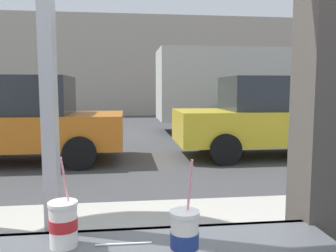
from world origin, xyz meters
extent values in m
plane|color=#424244|center=(0.00, 8.00, 0.00)|extent=(60.00, 60.00, 0.00)
cube|color=#35373A|center=(0.00, 0.03, 1.00)|extent=(1.99, 0.02, 0.02)
cube|color=#9E9EA3|center=(0.00, 0.08, 1.72)|extent=(0.05, 0.08, 1.42)
cube|color=#A89E8E|center=(0.00, 19.10, 2.82)|extent=(28.00, 1.20, 5.64)
cylinder|color=white|center=(0.07, -0.09, 1.08)|extent=(0.09, 0.09, 0.14)
cylinder|color=red|center=(0.07, -0.09, 1.08)|extent=(0.09, 0.09, 0.04)
cylinder|color=black|center=(0.07, -0.09, 1.14)|extent=(0.08, 0.08, 0.01)
cylinder|color=white|center=(0.07, -0.09, 1.15)|extent=(0.10, 0.10, 0.01)
cylinder|color=pink|center=(0.08, -0.09, 1.22)|extent=(0.02, 0.05, 0.20)
cylinder|color=white|center=(0.44, -0.28, 1.09)|extent=(0.08, 0.08, 0.16)
cylinder|color=navy|center=(0.44, -0.28, 1.10)|extent=(0.08, 0.08, 0.05)
cylinder|color=black|center=(0.44, -0.28, 1.17)|extent=(0.07, 0.07, 0.01)
cylinder|color=white|center=(0.44, -0.28, 1.18)|extent=(0.09, 0.09, 0.01)
cylinder|color=pink|center=(0.46, -0.29, 1.24)|extent=(0.01, 0.05, 0.20)
cylinder|color=white|center=(0.27, -0.10, 1.01)|extent=(0.19, 0.01, 0.01)
cube|color=orange|center=(-1.91, 6.27, 0.66)|extent=(4.23, 1.82, 0.68)
cube|color=#282D33|center=(-1.98, 6.27, 1.39)|extent=(2.20, 1.60, 0.79)
cylinder|color=black|center=(-0.60, 7.18, 0.32)|extent=(0.64, 0.18, 0.64)
cylinder|color=black|center=(-0.60, 5.36, 0.32)|extent=(0.64, 0.18, 0.64)
cube|color=gold|center=(3.63, 6.27, 0.68)|extent=(4.49, 1.70, 0.73)
cube|color=#282D33|center=(3.66, 6.27, 1.42)|extent=(2.33, 1.50, 0.74)
cylinder|color=black|center=(5.03, 7.12, 0.32)|extent=(0.64, 0.18, 0.64)
cylinder|color=black|center=(2.24, 7.12, 0.32)|extent=(0.64, 0.18, 0.64)
cylinder|color=black|center=(2.24, 5.42, 0.32)|extent=(0.64, 0.18, 0.64)
cube|color=beige|center=(4.13, 10.71, 1.66)|extent=(5.46, 2.20, 2.42)
cube|color=maroon|center=(7.66, 10.71, 1.40)|extent=(1.90, 2.10, 1.90)
cylinder|color=black|center=(7.66, 11.76, 0.45)|extent=(0.90, 0.24, 0.90)
cylinder|color=black|center=(3.09, 11.81, 0.45)|extent=(0.90, 0.24, 0.90)
cylinder|color=black|center=(3.09, 9.61, 0.45)|extent=(0.90, 0.24, 0.90)
camera|label=1|loc=(0.28, -1.24, 1.53)|focal=37.16mm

